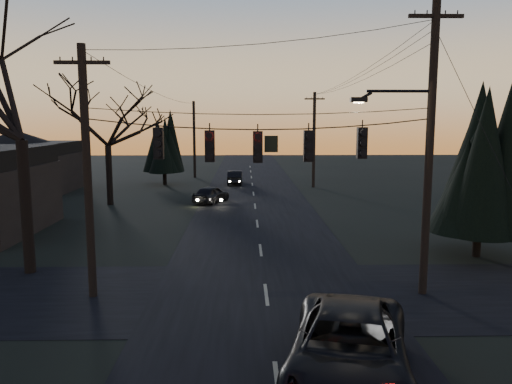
{
  "coord_description": "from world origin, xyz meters",
  "views": [
    {
      "loc": [
        -0.75,
        -6.7,
        6.05
      ],
      "look_at": [
        -0.38,
        8.99,
        3.78
      ],
      "focal_mm": 35.0,
      "sensor_mm": 36.0,
      "label": 1
    }
  ],
  "objects_px": {
    "bare_tree_left": "(18,84)",
    "utility_pole_far_r": "(313,187)",
    "utility_pole_left": "(93,296)",
    "utility_pole_right": "(422,294)",
    "evergreen_right": "(482,162)",
    "utility_pole_far_l": "(195,178)",
    "sedan_oncoming_b": "(235,178)",
    "sedan_oncoming_a": "(211,194)",
    "suv_near": "(349,349)"
  },
  "relations": [
    {
      "from": "bare_tree_left",
      "to": "utility_pole_far_r",
      "type": "bearing_deg",
      "value": 59.52
    },
    {
      "from": "utility_pole_left",
      "to": "utility_pole_far_r",
      "type": "xyz_separation_m",
      "value": [
        11.5,
        28.0,
        0.0
      ]
    },
    {
      "from": "utility_pole_right",
      "to": "evergreen_right",
      "type": "relative_size",
      "value": 1.38
    },
    {
      "from": "utility_pole_far_l",
      "to": "utility_pole_far_r",
      "type": "bearing_deg",
      "value": -34.82
    },
    {
      "from": "utility_pole_far_l",
      "to": "sedan_oncoming_b",
      "type": "relative_size",
      "value": 2.08
    },
    {
      "from": "utility_pole_far_l",
      "to": "sedan_oncoming_a",
      "type": "bearing_deg",
      "value": -80.29
    },
    {
      "from": "utility_pole_right",
      "to": "utility_pole_left",
      "type": "xyz_separation_m",
      "value": [
        -11.5,
        0.0,
        0.0
      ]
    },
    {
      "from": "utility_pole_far_l",
      "to": "bare_tree_left",
      "type": "bearing_deg",
      "value": -95.73
    },
    {
      "from": "suv_near",
      "to": "sedan_oncoming_a",
      "type": "relative_size",
      "value": 1.59
    },
    {
      "from": "utility_pole_right",
      "to": "bare_tree_left",
      "type": "xyz_separation_m",
      "value": [
        -14.83,
        2.8,
        7.39
      ]
    },
    {
      "from": "utility_pole_left",
      "to": "sedan_oncoming_a",
      "type": "bearing_deg",
      "value": 81.88
    },
    {
      "from": "suv_near",
      "to": "sedan_oncoming_b",
      "type": "relative_size",
      "value": 1.53
    },
    {
      "from": "utility_pole_far_l",
      "to": "suv_near",
      "type": "distance_m",
      "value": 42.6
    },
    {
      "from": "utility_pole_far_l",
      "to": "utility_pole_right",
      "type": "bearing_deg",
      "value": -72.28
    },
    {
      "from": "bare_tree_left",
      "to": "sedan_oncoming_b",
      "type": "bearing_deg",
      "value": 74.39
    },
    {
      "from": "bare_tree_left",
      "to": "sedan_oncoming_b",
      "type": "xyz_separation_m",
      "value": [
        7.7,
        27.55,
        -6.75
      ]
    },
    {
      "from": "utility_pole_right",
      "to": "utility_pole_left",
      "type": "relative_size",
      "value": 1.18
    },
    {
      "from": "suv_near",
      "to": "sedan_oncoming_b",
      "type": "distance_m",
      "value": 36.39
    },
    {
      "from": "sedan_oncoming_a",
      "to": "evergreen_right",
      "type": "bearing_deg",
      "value": 154.56
    },
    {
      "from": "evergreen_right",
      "to": "sedan_oncoming_b",
      "type": "bearing_deg",
      "value": 113.74
    },
    {
      "from": "utility_pole_far_l",
      "to": "sedan_oncoming_b",
      "type": "xyz_separation_m",
      "value": [
        4.36,
        -5.65,
        0.63
      ]
    },
    {
      "from": "bare_tree_left",
      "to": "sedan_oncoming_a",
      "type": "bearing_deg",
      "value": 69.98
    },
    {
      "from": "bare_tree_left",
      "to": "suv_near",
      "type": "xyz_separation_m",
      "value": [
        10.98,
        -8.7,
        -6.57
      ]
    },
    {
      "from": "utility_pole_far_r",
      "to": "utility_pole_far_l",
      "type": "height_order",
      "value": "utility_pole_far_r"
    },
    {
      "from": "evergreen_right",
      "to": "utility_pole_far_l",
      "type": "bearing_deg",
      "value": 116.56
    },
    {
      "from": "sedan_oncoming_b",
      "to": "sedan_oncoming_a",
      "type": "bearing_deg",
      "value": 82.42
    },
    {
      "from": "evergreen_right",
      "to": "sedan_oncoming_a",
      "type": "relative_size",
      "value": 1.96
    },
    {
      "from": "utility_pole_right",
      "to": "utility_pole_left",
      "type": "bearing_deg",
      "value": 180.0
    },
    {
      "from": "utility_pole_far_l",
      "to": "sedan_oncoming_a",
      "type": "relative_size",
      "value": 2.16
    },
    {
      "from": "sedan_oncoming_a",
      "to": "sedan_oncoming_b",
      "type": "height_order",
      "value": "sedan_oncoming_b"
    },
    {
      "from": "utility_pole_far_l",
      "to": "evergreen_right",
      "type": "distance_m",
      "value": 35.2
    },
    {
      "from": "utility_pole_right",
      "to": "bare_tree_left",
      "type": "distance_m",
      "value": 16.81
    },
    {
      "from": "utility_pole_far_r",
      "to": "utility_pole_left",
      "type": "bearing_deg",
      "value": -112.33
    },
    {
      "from": "utility_pole_left",
      "to": "utility_pole_far_l",
      "type": "height_order",
      "value": "utility_pole_left"
    },
    {
      "from": "utility_pole_right",
      "to": "utility_pole_far_l",
      "type": "height_order",
      "value": "utility_pole_right"
    },
    {
      "from": "evergreen_right",
      "to": "suv_near",
      "type": "height_order",
      "value": "evergreen_right"
    },
    {
      "from": "evergreen_right",
      "to": "sedan_oncoming_a",
      "type": "xyz_separation_m",
      "value": [
        -12.82,
        14.89,
        -3.59
      ]
    },
    {
      "from": "utility_pole_right",
      "to": "suv_near",
      "type": "relative_size",
      "value": 1.7
    },
    {
      "from": "sedan_oncoming_a",
      "to": "sedan_oncoming_b",
      "type": "relative_size",
      "value": 0.96
    },
    {
      "from": "utility_pole_left",
      "to": "bare_tree_left",
      "type": "relative_size",
      "value": 0.8
    },
    {
      "from": "utility_pole_right",
      "to": "utility_pole_far_r",
      "type": "height_order",
      "value": "utility_pole_right"
    },
    {
      "from": "utility_pole_far_l",
      "to": "sedan_oncoming_b",
      "type": "height_order",
      "value": "utility_pole_far_l"
    },
    {
      "from": "suv_near",
      "to": "utility_pole_right",
      "type": "bearing_deg",
      "value": 70.48
    },
    {
      "from": "utility_pole_far_r",
      "to": "sedan_oncoming_b",
      "type": "distance_m",
      "value": 7.54
    },
    {
      "from": "utility_pole_far_l",
      "to": "suv_near",
      "type": "relative_size",
      "value": 1.36
    },
    {
      "from": "utility_pole_left",
      "to": "utility_pole_far_l",
      "type": "relative_size",
      "value": 1.06
    },
    {
      "from": "utility_pole_right",
      "to": "sedan_oncoming_b",
      "type": "distance_m",
      "value": 31.18
    },
    {
      "from": "utility_pole_left",
      "to": "sedan_oncoming_b",
      "type": "distance_m",
      "value": 30.66
    },
    {
      "from": "utility_pole_far_r",
      "to": "evergreen_right",
      "type": "height_order",
      "value": "evergreen_right"
    },
    {
      "from": "bare_tree_left",
      "to": "evergreen_right",
      "type": "relative_size",
      "value": 1.46
    }
  ]
}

